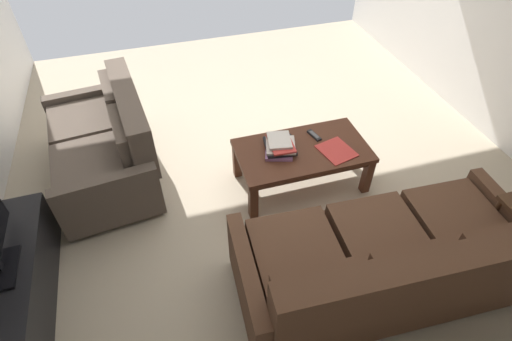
% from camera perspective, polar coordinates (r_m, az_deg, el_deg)
% --- Properties ---
extents(ground_plane, '(4.82, 5.74, 0.01)m').
position_cam_1_polar(ground_plane, '(3.79, 1.44, 0.35)').
color(ground_plane, '#B7A88E').
extents(sofa_main, '(2.00, 0.97, 0.80)m').
position_cam_1_polar(sofa_main, '(2.82, 18.37, -12.65)').
color(sofa_main, black).
rests_on(sofa_main, ground).
extents(loveseat_near, '(0.95, 1.48, 0.84)m').
position_cam_1_polar(loveseat_near, '(3.74, -20.69, 3.48)').
color(loveseat_near, black).
rests_on(loveseat_near, ground).
extents(coffee_table, '(1.13, 0.61, 0.40)m').
position_cam_1_polar(coffee_table, '(3.44, 6.67, 2.30)').
color(coffee_table, '#4C2819').
rests_on(coffee_table, ground).
extents(tv_stand, '(0.39, 1.30, 0.44)m').
position_cam_1_polar(tv_stand, '(3.17, -31.36, -14.37)').
color(tv_stand, black).
rests_on(tv_stand, ground).
extents(book_stack, '(0.31, 0.33, 0.11)m').
position_cam_1_polar(book_stack, '(3.34, 3.44, 3.61)').
color(book_stack, '#996699').
rests_on(book_stack, coffee_table).
extents(tv_remote, '(0.08, 0.17, 0.02)m').
position_cam_1_polar(tv_remote, '(3.54, 8.38, 5.04)').
color(tv_remote, black).
rests_on(tv_remote, coffee_table).
extents(loose_magazine, '(0.32, 0.34, 0.01)m').
position_cam_1_polar(loose_magazine, '(3.42, 11.53, 2.81)').
color(loose_magazine, '#C63833').
rests_on(loose_magazine, coffee_table).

